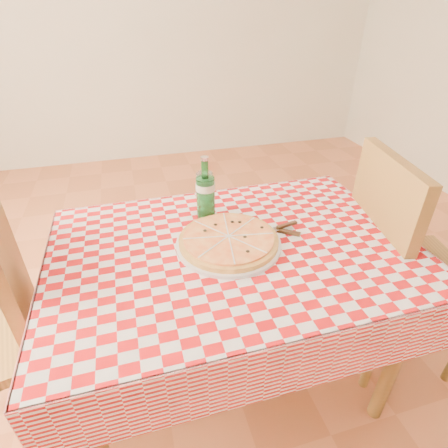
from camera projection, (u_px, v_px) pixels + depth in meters
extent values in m
plane|color=#AF5D38|center=(231.00, 375.00, 1.66)|extent=(6.00, 6.00, 0.00)
cube|color=silver|center=(142.00, 17.00, 3.36)|extent=(5.00, 0.02, 2.80)
cube|color=brown|center=(234.00, 252.00, 1.27)|extent=(1.20, 0.80, 0.04)
cylinder|color=brown|center=(97.00, 443.00, 1.07)|extent=(0.06, 0.06, 0.71)
cylinder|color=brown|center=(395.00, 360.00, 1.32)|extent=(0.06, 0.06, 0.71)
cylinder|color=brown|center=(100.00, 294.00, 1.63)|extent=(0.06, 0.06, 0.71)
cylinder|color=brown|center=(310.00, 255.00, 1.88)|extent=(0.06, 0.06, 0.71)
cube|color=#98090B|center=(234.00, 247.00, 1.26)|extent=(1.30, 0.90, 0.01)
cube|color=brown|center=(412.00, 271.00, 1.54)|extent=(0.55, 0.55, 0.04)
cylinder|color=brown|center=(374.00, 350.00, 1.50)|extent=(0.04, 0.04, 0.48)
cylinder|color=brown|center=(341.00, 287.00, 1.84)|extent=(0.04, 0.04, 0.48)
cylinder|color=brown|center=(414.00, 283.00, 1.86)|extent=(0.04, 0.04, 0.48)
cube|color=brown|center=(381.00, 219.00, 1.38)|extent=(0.14, 0.47, 0.51)
cylinder|color=brown|center=(43.00, 337.00, 1.58)|extent=(0.04, 0.04, 0.45)
cylinder|color=brown|center=(53.00, 407.00, 1.30)|extent=(0.04, 0.04, 0.45)
cube|color=brown|center=(11.00, 274.00, 1.18)|extent=(0.14, 0.43, 0.48)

